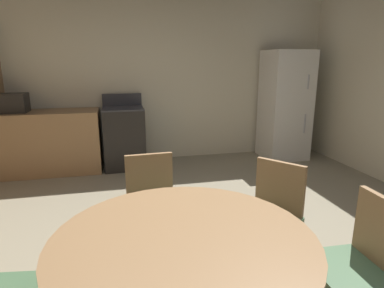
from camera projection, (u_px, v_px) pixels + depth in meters
The scene contains 10 objects.
ground_plane at pixel (207, 259), 2.67m from camera, with size 14.00×14.00×0.00m, color gray.
wall_back at pixel (157, 76), 5.18m from camera, with size 5.94×0.12×2.70m, color beige.
kitchen_counter at pixel (38, 143), 4.64m from camera, with size 1.75×0.60×0.90m, color #9E754C.
oven_range at pixel (124, 137), 4.90m from camera, with size 0.60×0.60×1.10m.
refrigerator at pixel (285, 105), 5.32m from camera, with size 0.68×0.68×1.76m.
microwave at pixel (10, 103), 4.43m from camera, with size 0.44×0.32×0.26m, color black.
dining_table at pixel (184, 264), 1.61m from camera, with size 1.30×1.30×0.76m.
chair_northeast at pixel (272, 213), 2.38m from camera, with size 0.56×0.56×0.87m.
chair_east at pixel (359, 261), 1.82m from camera, with size 0.42×0.42×0.87m.
chair_north at pixel (152, 202), 2.56m from camera, with size 0.42×0.42×0.87m.
Camera 1 is at (-0.65, -2.26, 1.59)m, focal length 30.20 mm.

